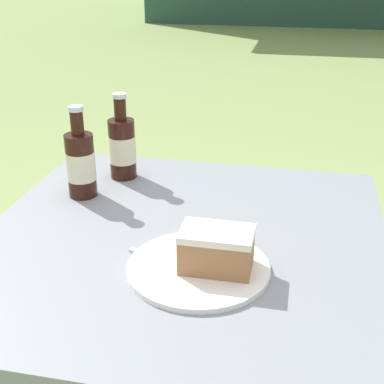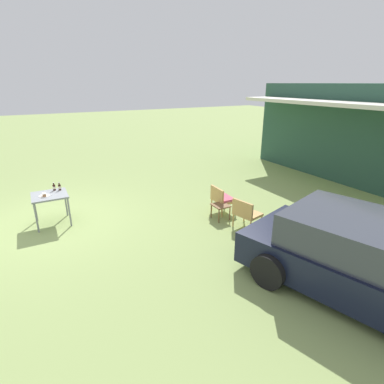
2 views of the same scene
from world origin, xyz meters
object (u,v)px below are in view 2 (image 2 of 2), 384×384
Objects in this scene: wicker_chair_plain at (246,212)px; cake_on_plate at (44,195)px; garden_side_table at (221,207)px; parked_car at (364,259)px; patio_table at (50,198)px; cola_bottle_far at (54,187)px; wicker_chair_cushioned at (222,198)px; cola_bottle_near at (60,187)px.

cake_on_plate is at bearing 46.68° from wicker_chair_plain.
wicker_chair_plain is 1.79× the size of garden_side_table.
parked_car is 10.40× the size of garden_side_table.
wicker_chair_plain is 4.72m from cake_on_plate.
parked_car is 6.64m from cake_on_plate.
cake_on_plate is at bearing -113.35° from garden_side_table.
cake_on_plate reaches higher than patio_table.
parked_car is at bearing 36.55° from cola_bottle_far.
cola_bottle_far reaches higher than wicker_chair_cushioned.
patio_table is 0.17m from cake_on_plate.
wicker_chair_cushioned is 2.92× the size of cake_on_plate.
wicker_chair_plain is (1.03, -0.02, 0.00)m from wicker_chair_cushioned.
parked_car reaches higher than wicker_chair_plain.
cola_bottle_near is (-0.27, 0.37, 0.05)m from cake_on_plate.
cake_on_plate is at bearing -37.07° from cola_bottle_far.
parked_car is 17.03× the size of cake_on_plate.
wicker_chair_plain is at bearing 58.34° from patio_table.
wicker_chair_plain is at bearing 167.28° from parked_car.
parked_car is at bearing 39.96° from cake_on_plate.
cake_on_plate is at bearing -53.33° from cola_bottle_near.
patio_table is at bearing 123.49° from cake_on_plate.
cola_bottle_near is (-2.64, -3.70, 0.42)m from wicker_chair_plain.
patio_table is (-2.44, -3.96, 0.26)m from wicker_chair_plain.
cake_on_plate is 1.20× the size of cola_bottle_near.
wicker_chair_plain is 4.70m from cola_bottle_far.
cake_on_plate is at bearing 72.93° from wicker_chair_cushioned.
wicker_chair_cushioned is 0.41m from garden_side_table.
parked_car is 3.47m from garden_side_table.
wicker_chair_cushioned is at bearing 71.77° from cake_on_plate.
patio_table is at bearing -52.09° from cola_bottle_near.
patio_table is (-5.16, -4.16, 0.06)m from parked_car.
patio_table is at bearing -28.64° from cola_bottle_far.
cola_bottle_near is (-1.93, -3.47, 0.51)m from garden_side_table.
wicker_chair_cushioned and wicker_chair_plain have the same top height.
cola_bottle_near is at bearing 127.91° from patio_table.
cola_bottle_far is (-5.42, -4.02, 0.21)m from parked_car.
parked_car is 2.74m from wicker_chair_plain.
cola_bottle_far is at bearing -160.35° from parked_car.
cola_bottle_near reaches higher than wicker_chair_cushioned.
patio_table is at bearing 71.56° from wicker_chair_cushioned.
garden_side_table is (0.31, -0.25, -0.08)m from wicker_chair_cushioned.
cola_bottle_far is at bearing 142.93° from cake_on_plate.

